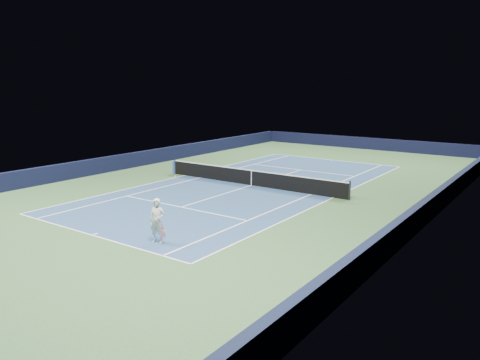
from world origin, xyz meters
The scene contains 19 objects.
ground centered at (0.00, 0.00, 0.00)m, with size 40.00×40.00×0.00m, color #32552E.
wall_far centered at (0.00, 19.82, 0.55)m, with size 22.00×0.35×1.10m, color black.
wall_right centered at (10.82, 0.00, 0.55)m, with size 0.35×40.00×1.10m, color black.
wall_left centered at (-10.82, 0.00, 0.55)m, with size 0.35×40.00×1.10m, color black.
court_surface centered at (0.00, 0.00, 0.00)m, with size 10.97×23.77×0.01m, color navy.
baseline_far centered at (0.00, 11.88, 0.01)m, with size 10.97×0.08×0.00m, color white.
baseline_near centered at (0.00, -11.88, 0.01)m, with size 10.97×0.08×0.00m, color white.
sideline_doubles_right centered at (5.49, 0.00, 0.01)m, with size 0.08×23.77×0.00m, color white.
sideline_doubles_left centered at (-5.49, 0.00, 0.01)m, with size 0.08×23.77×0.00m, color white.
sideline_singles_right centered at (4.12, 0.00, 0.01)m, with size 0.08×23.77×0.00m, color white.
sideline_singles_left centered at (-4.12, 0.00, 0.01)m, with size 0.08×23.77×0.00m, color white.
service_line_far centered at (0.00, 6.40, 0.01)m, with size 8.23×0.08×0.00m, color white.
service_line_near centered at (0.00, -6.40, 0.01)m, with size 8.23×0.08×0.00m, color white.
center_service_line centered at (0.00, 0.00, 0.01)m, with size 0.08×12.80×0.00m, color white.
center_mark_far centered at (0.00, 11.73, 0.01)m, with size 0.08×0.30×0.00m, color white.
center_mark_near centered at (0.00, -11.73, 0.01)m, with size 0.08×0.30×0.00m, color white.
tennis_net centered at (0.00, 0.00, 0.50)m, with size 12.90×0.10×1.07m.
sponsor_cube centered at (-6.40, 0.25, 0.44)m, with size 0.61×0.52×0.88m.
tennis_player centered at (2.92, -10.93, 0.90)m, with size 0.85×1.33×2.55m.
Camera 1 is at (15.83, -23.42, 6.22)m, focal length 35.00 mm.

